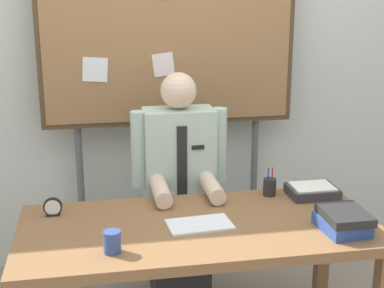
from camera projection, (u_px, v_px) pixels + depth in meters
The scene contains 10 objects.
back_wall at pixel (165, 62), 3.61m from camera, with size 6.40×0.08×2.70m, color silver.
desk at pixel (199, 240), 2.70m from camera, with size 1.72×0.79×0.72m.
person at pixel (179, 197), 3.26m from camera, with size 0.55×0.56×1.36m.
bulletin_board at pixel (169, 27), 3.35m from camera, with size 1.57×0.09×2.24m.
book_stack at pixel (343, 220), 2.59m from camera, with size 0.21×0.26×0.10m.
open_notebook at pixel (200, 224), 2.66m from camera, with size 0.30×0.18×0.01m, color white.
desk_clock at pixel (53, 208), 2.77m from camera, with size 0.09×0.04×0.09m.
coffee_mug at pixel (112, 242), 2.38m from camera, with size 0.08×0.08×0.10m, color #334C8C.
pen_holder at pixel (270, 187), 3.03m from camera, with size 0.07×0.07×0.16m.
paper_tray at pixel (312, 191), 3.03m from camera, with size 0.26×0.20×0.06m.
Camera 1 is at (-0.48, -2.42, 1.83)m, focal length 52.12 mm.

